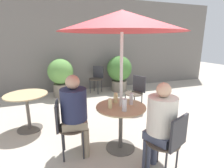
% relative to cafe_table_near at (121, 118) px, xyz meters
% --- Properties ---
extents(ground_plane, '(20.00, 20.00, 0.00)m').
position_rel_cafe_table_near_xyz_m(ground_plane, '(0.21, -0.23, -0.52)').
color(ground_plane, '#B2A899').
extents(storefront_wall, '(10.00, 0.06, 3.00)m').
position_rel_cafe_table_near_xyz_m(storefront_wall, '(0.21, 3.60, 0.98)').
color(storefront_wall, slate).
rests_on(storefront_wall, ground_plane).
extents(cafe_table_near, '(0.75, 0.75, 0.71)m').
position_rel_cafe_table_near_xyz_m(cafe_table_near, '(0.00, 0.00, 0.00)').
color(cafe_table_near, '#514C47').
rests_on(cafe_table_near, ground_plane).
extents(cafe_table_far, '(0.76, 0.76, 0.71)m').
position_rel_cafe_table_near_xyz_m(cafe_table_far, '(-1.42, 1.14, 0.00)').
color(cafe_table_far, '#514C47').
rests_on(cafe_table_far, ground_plane).
extents(bistro_chair_0, '(0.44, 0.43, 0.84)m').
position_rel_cafe_table_near_xyz_m(bistro_chair_0, '(-0.82, 0.09, 0.00)').
color(bistro_chair_0, '#42382D').
rests_on(bistro_chair_0, ground_plane).
extents(bistro_chair_1, '(0.46, 0.48, 0.84)m').
position_rel_cafe_table_near_xyz_m(bistro_chair_1, '(0.33, -0.75, 0.00)').
color(bistro_chair_1, '#42382D').
rests_on(bistro_chair_1, ground_plane).
extents(bistro_chair_2, '(0.48, 0.46, 0.84)m').
position_rel_cafe_table_near_xyz_m(bistro_chair_2, '(0.93, 1.28, 0.00)').
color(bistro_chair_2, '#42382D').
rests_on(bistro_chair_2, ground_plane).
extents(bistro_chair_3, '(0.49, 0.49, 0.84)m').
position_rel_cafe_table_near_xyz_m(bistro_chair_3, '(0.45, 3.12, 0.00)').
color(bistro_chair_3, '#42382D').
rests_on(bistro_chair_3, ground_plane).
extents(seated_person_0, '(0.39, 0.37, 1.22)m').
position_rel_cafe_table_near_xyz_m(seated_person_0, '(-0.67, 0.08, 0.20)').
color(seated_person_0, gray).
rests_on(seated_person_0, ground_plane).
extents(seated_person_1, '(0.41, 0.43, 1.20)m').
position_rel_cafe_table_near_xyz_m(seated_person_1, '(0.27, -0.62, 0.19)').
color(seated_person_1, '#42475B').
rests_on(seated_person_1, ground_plane).
extents(beer_glass_0, '(0.06, 0.06, 0.18)m').
position_rel_cafe_table_near_xyz_m(beer_glass_0, '(0.18, 0.02, 0.28)').
color(beer_glass_0, silver).
rests_on(beer_glass_0, cafe_table_near).
extents(beer_glass_1, '(0.07, 0.07, 0.16)m').
position_rel_cafe_table_near_xyz_m(beer_glass_1, '(-0.02, 0.18, 0.27)').
color(beer_glass_1, beige).
rests_on(beer_glass_1, cafe_table_near).
extents(beer_glass_2, '(0.06, 0.06, 0.15)m').
position_rel_cafe_table_near_xyz_m(beer_glass_2, '(-0.18, -0.02, 0.26)').
color(beer_glass_2, beige).
rests_on(beer_glass_2, cafe_table_near).
extents(beer_glass_3, '(0.07, 0.07, 0.18)m').
position_rel_cafe_table_near_xyz_m(beer_glass_3, '(-0.02, -0.18, 0.28)').
color(beer_glass_3, silver).
rests_on(beer_glass_3, cafe_table_near).
extents(potted_plant_0, '(0.74, 0.74, 1.14)m').
position_rel_cafe_table_near_xyz_m(potted_plant_0, '(-0.68, 3.02, 0.14)').
color(potted_plant_0, slate).
rests_on(potted_plant_0, ground_plane).
extents(potted_plant_1, '(0.81, 0.81, 1.17)m').
position_rel_cafe_table_near_xyz_m(potted_plant_1, '(1.19, 3.02, 0.15)').
color(potted_plant_1, slate).
rests_on(potted_plant_1, ground_plane).
extents(umbrella, '(1.72, 1.72, 2.06)m').
position_rel_cafe_table_near_xyz_m(umbrella, '(-0.00, 0.00, 1.40)').
color(umbrella, silver).
rests_on(umbrella, ground_plane).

